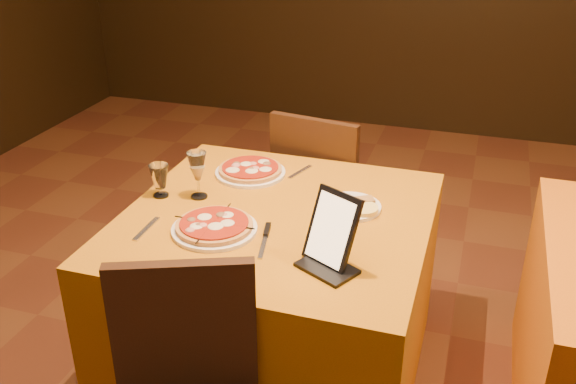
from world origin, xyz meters
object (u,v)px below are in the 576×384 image
(pizza_near, at_px, (214,227))
(tablet, at_px, (332,229))
(main_table, at_px, (277,299))
(pizza_far, at_px, (250,171))
(wine_glass, at_px, (198,175))
(water_glass, at_px, (160,181))
(chair_main_far, at_px, (329,195))

(pizza_near, relative_size, tablet, 1.23)
(main_table, height_order, pizza_near, pizza_near)
(pizza_near, distance_m, pizza_far, 0.49)
(wine_glass, bearing_deg, water_glass, -166.42)
(main_table, distance_m, chair_main_far, 0.80)
(chair_main_far, relative_size, pizza_near, 3.03)
(tablet, bearing_deg, water_glass, -171.34)
(pizza_near, xyz_separation_m, tablet, (0.44, -0.07, 0.10))
(water_glass, relative_size, tablet, 0.53)
(wine_glass, xyz_separation_m, water_glass, (-0.15, -0.04, -0.03))
(tablet, bearing_deg, chair_main_far, 132.26)
(chair_main_far, relative_size, wine_glass, 4.79)
(main_table, relative_size, tablet, 4.51)
(chair_main_far, xyz_separation_m, water_glass, (-0.48, -0.78, 0.36))
(main_table, distance_m, pizza_far, 0.54)
(wine_glass, height_order, water_glass, wine_glass)
(water_glass, xyz_separation_m, tablet, (0.74, -0.26, 0.06))
(main_table, distance_m, pizza_near, 0.46)
(chair_main_far, bearing_deg, main_table, 99.37)
(water_glass, bearing_deg, pizza_far, 48.57)
(tablet, bearing_deg, main_table, 165.07)
(chair_main_far, xyz_separation_m, tablet, (0.27, -1.04, 0.41))
(pizza_far, relative_size, wine_glass, 1.53)
(pizza_near, bearing_deg, pizza_far, 95.79)
(main_table, height_order, water_glass, water_glass)
(chair_main_far, relative_size, water_glass, 7.00)
(chair_main_far, distance_m, tablet, 1.15)
(chair_main_far, bearing_deg, tablet, 113.74)
(water_glass, bearing_deg, pizza_near, -31.71)
(main_table, distance_m, tablet, 0.61)
(pizza_far, relative_size, water_glass, 2.24)
(chair_main_far, height_order, pizza_near, chair_main_far)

